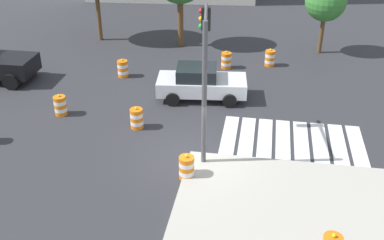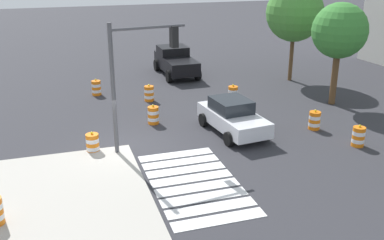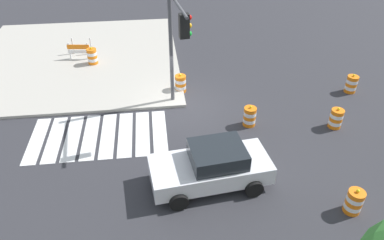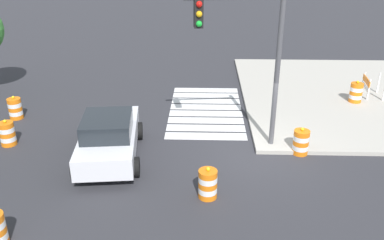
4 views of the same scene
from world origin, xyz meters
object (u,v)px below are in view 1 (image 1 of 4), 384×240
at_px(traffic_barrel_far_curb, 137,118).
at_px(traffic_light_pole, 205,58).
at_px(sports_car, 201,82).
at_px(traffic_barrel_opposite_curb, 187,168).
at_px(traffic_barrel_lane_center, 226,60).
at_px(traffic_barrel_median_far, 60,105).
at_px(street_tree_streetside_far, 326,1).
at_px(traffic_barrel_near_corner, 123,69).
at_px(traffic_barrel_median_near, 270,58).

height_order(traffic_barrel_far_curb, traffic_light_pole, traffic_light_pole).
distance_m(sports_car, traffic_barrel_opposite_curb, 6.74).
distance_m(traffic_barrel_far_curb, traffic_barrel_opposite_curb, 4.33).
relative_size(traffic_barrel_far_curb, traffic_barrel_lane_center, 1.00).
distance_m(traffic_barrel_median_far, traffic_light_pole, 7.91).
bearing_deg(sports_car, street_tree_streetside_far, 49.97).
bearing_deg(traffic_barrel_near_corner, street_tree_streetside_far, 27.10).
relative_size(sports_car, traffic_barrel_median_far, 4.39).
bearing_deg(street_tree_streetside_far, traffic_barrel_far_curb, -128.21).
distance_m(traffic_barrel_median_near, street_tree_streetside_far, 4.77).
xyz_separation_m(sports_car, traffic_barrel_opposite_curb, (0.51, -6.71, -0.36)).
xyz_separation_m(traffic_barrel_near_corner, traffic_barrel_median_near, (7.78, 2.87, 0.00)).
distance_m(sports_car, street_tree_streetside_far, 9.91).
height_order(traffic_barrel_median_far, traffic_barrel_opposite_curb, same).
xyz_separation_m(traffic_barrel_median_near, traffic_barrel_opposite_curb, (-2.75, -11.47, 0.00)).
height_order(traffic_barrel_far_curb, traffic_barrel_lane_center, same).
distance_m(traffic_barrel_lane_center, street_tree_streetside_far, 6.87).
bearing_deg(traffic_barrel_far_curb, traffic_barrel_median_near, 55.79).
xyz_separation_m(sports_car, traffic_barrel_median_near, (3.26, 4.76, -0.36)).
height_order(traffic_barrel_near_corner, street_tree_streetside_far, street_tree_streetside_far).
bearing_deg(traffic_barrel_opposite_curb, street_tree_streetside_far, 68.01).
height_order(traffic_barrel_median_near, street_tree_streetside_far, street_tree_streetside_far).
xyz_separation_m(traffic_barrel_median_far, street_tree_streetside_far, (12.25, 10.16, 2.69)).
distance_m(traffic_barrel_opposite_curb, traffic_light_pole, 4.06).
bearing_deg(traffic_light_pole, traffic_barrel_median_near, 75.44).
xyz_separation_m(traffic_barrel_near_corner, traffic_barrel_lane_center, (5.37, 2.11, 0.00)).
bearing_deg(traffic_barrel_near_corner, traffic_light_pole, -50.61).
bearing_deg(sports_car, traffic_barrel_opposite_curb, -85.68).
xyz_separation_m(traffic_barrel_median_far, traffic_barrel_lane_center, (6.90, 6.80, 0.00)).
relative_size(traffic_barrel_near_corner, traffic_barrel_far_curb, 1.00).
relative_size(sports_car, street_tree_streetside_far, 1.03).
bearing_deg(traffic_barrel_lane_center, sports_car, -102.00).
xyz_separation_m(traffic_barrel_near_corner, traffic_light_pole, (5.35, -6.51, 3.46)).
height_order(traffic_barrel_median_far, traffic_barrel_far_curb, same).
relative_size(traffic_barrel_median_far, traffic_light_pole, 0.19).
bearing_deg(traffic_barrel_median_far, street_tree_streetside_far, 39.69).
xyz_separation_m(traffic_barrel_near_corner, street_tree_streetside_far, (10.72, 5.48, 2.69)).
xyz_separation_m(traffic_barrel_far_curb, traffic_light_pole, (3.11, -1.22, 3.46)).
bearing_deg(traffic_barrel_median_far, traffic_barrel_lane_center, 44.55).
bearing_deg(street_tree_streetside_far, traffic_barrel_opposite_curb, -111.99).
relative_size(traffic_barrel_median_near, traffic_barrel_opposite_curb, 1.00).
bearing_deg(traffic_barrel_median_far, traffic_barrel_median_near, 39.02).
height_order(traffic_barrel_median_near, traffic_barrel_median_far, same).
relative_size(traffic_barrel_median_far, traffic_barrel_far_curb, 1.00).
xyz_separation_m(traffic_barrel_median_far, traffic_barrel_opposite_curb, (6.56, -3.93, 0.00)).
relative_size(traffic_barrel_lane_center, traffic_barrel_opposite_curb, 1.00).
height_order(traffic_barrel_median_near, traffic_barrel_lane_center, same).
height_order(sports_car, traffic_light_pole, traffic_light_pole).
height_order(traffic_barrel_median_near, traffic_barrel_far_curb, same).
bearing_deg(traffic_barrel_far_curb, traffic_barrel_near_corner, 112.89).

